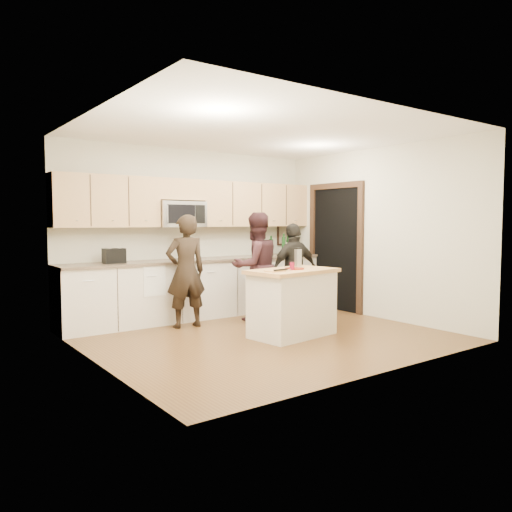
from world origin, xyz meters
TOP-DOWN VIEW (x-y plane):
  - floor at (0.00, 0.00)m, footprint 4.50×4.50m
  - room_shell at (0.00, 0.00)m, footprint 4.52×4.02m
  - back_cabinetry at (0.00, 1.69)m, footprint 4.50×0.66m
  - upper_cabinetry at (0.03, 1.83)m, footprint 4.50×0.33m
  - microwave at (-0.31, 1.80)m, footprint 0.76×0.41m
  - doorway at (2.23, 0.90)m, footprint 0.06×1.25m
  - framed_picture at (1.95, 1.98)m, footprint 0.30×0.03m
  - dish_towel at (-0.95, 1.50)m, footprint 0.34×0.60m
  - island at (0.31, -0.20)m, footprint 1.28×0.85m
  - red_plate at (0.34, -0.21)m, footprint 0.26×0.26m
  - box_grater at (0.50, -0.10)m, footprint 0.10×0.06m
  - drink_glass at (0.24, -0.28)m, footprint 0.06×0.06m
  - cutting_board at (-0.07, -0.30)m, footprint 0.26×0.20m
  - tongs at (-0.02, -0.37)m, footprint 0.24×0.06m
  - knife at (0.08, -0.34)m, footprint 0.19×0.05m
  - toaster at (-1.43, 1.67)m, footprint 0.29×0.19m
  - bottle_cluster at (1.75, 1.69)m, footprint 0.71×0.26m
  - orchid at (1.86, 1.72)m, footprint 0.34×0.33m
  - woman_left at (-0.58, 1.13)m, footprint 0.64×0.46m
  - woman_center at (0.55, 0.96)m, footprint 0.85×0.68m
  - woman_right at (1.15, 0.73)m, footprint 0.90×0.40m

SIDE VIEW (x-z plane):
  - floor at x=0.00m, z-range 0.00..0.00m
  - island at x=0.31m, z-range 0.00..0.90m
  - back_cabinetry at x=0.00m, z-range 0.00..0.94m
  - woman_right at x=1.15m, z-range 0.00..1.51m
  - dish_towel at x=-0.95m, z-range 0.56..1.04m
  - woman_left at x=-0.58m, z-range 0.00..1.63m
  - woman_center at x=0.55m, z-range 0.00..1.68m
  - cutting_board at x=-0.07m, z-range 0.90..0.92m
  - red_plate at x=0.34m, z-range 0.90..0.92m
  - knife at x=0.08m, z-range 0.92..0.92m
  - tongs at x=-0.02m, z-range 0.92..0.94m
  - drink_glass at x=0.24m, z-range 0.90..1.00m
  - toaster at x=-1.43m, z-range 0.94..1.15m
  - box_grater at x=0.50m, z-range 0.92..1.18m
  - bottle_cluster at x=1.75m, z-range 0.92..1.31m
  - doorway at x=2.23m, z-range 0.06..2.26m
  - orchid at x=1.86m, z-range 0.94..1.42m
  - framed_picture at x=1.95m, z-range 1.09..1.47m
  - microwave at x=-0.31m, z-range 1.45..1.85m
  - room_shell at x=0.00m, z-range 0.38..3.09m
  - upper_cabinetry at x=0.03m, z-range 1.47..2.22m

